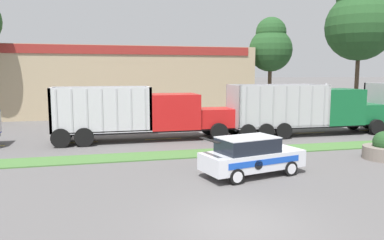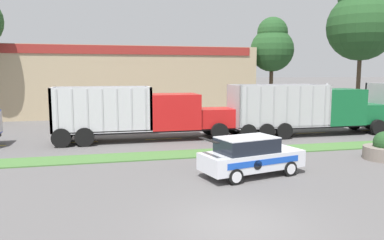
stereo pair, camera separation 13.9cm
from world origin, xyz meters
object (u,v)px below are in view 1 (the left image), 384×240
rally_car (251,156)px  dump_truck_mid (159,115)px  dump_truck_far_right (321,111)px  stone_planter (384,149)px

rally_car → dump_truck_mid: bearing=105.1°
dump_truck_mid → dump_truck_far_right: 11.52m
dump_truck_far_right → rally_car: dump_truck_far_right is taller
stone_planter → rally_car: bearing=-170.8°
dump_truck_far_right → rally_car: bearing=-135.2°
dump_truck_mid → dump_truck_far_right: bearing=-2.1°
dump_truck_far_right → dump_truck_mid: bearing=177.9°
stone_planter → dump_truck_far_right: bearing=80.6°
dump_truck_mid → stone_planter: 13.10m
dump_truck_mid → stone_planter: (10.25, -8.09, -1.11)m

